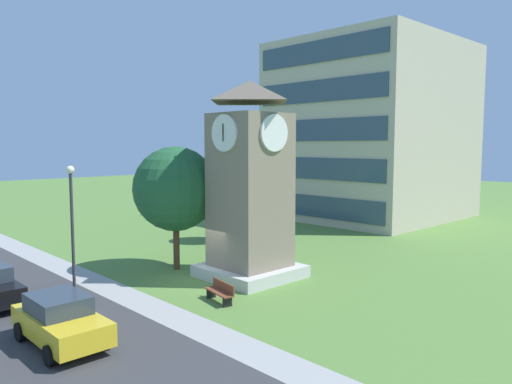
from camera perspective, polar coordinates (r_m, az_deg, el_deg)
ground_plane at (r=25.20m, az=-6.52°, el=-10.15°), size 160.00×160.00×0.00m
street_asphalt at (r=21.46m, az=-25.08°, el=-13.45°), size 120.00×7.20×0.01m
kerb_strip at (r=23.14m, az=-14.49°, el=-11.72°), size 120.00×1.60×0.01m
office_building at (r=47.85m, az=13.29°, el=6.82°), size 14.18×15.98×16.00m
clock_tower at (r=24.92m, az=-0.69°, el=0.09°), size 4.40×4.40×9.96m
park_bench at (r=21.70m, az=-4.16°, el=-11.45°), size 1.86×0.80×0.88m
street_lamp at (r=23.60m, az=-20.58°, el=-2.52°), size 0.36×0.36×5.85m
tree_by_building at (r=26.85m, az=-9.32°, el=0.35°), size 4.57×4.57×6.70m
tree_near_tower at (r=34.39m, az=-3.53°, el=-0.76°), size 3.01×3.01×4.56m
parked_car_yellow at (r=18.47m, az=-21.73°, el=-13.61°), size 4.29×2.06×1.69m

